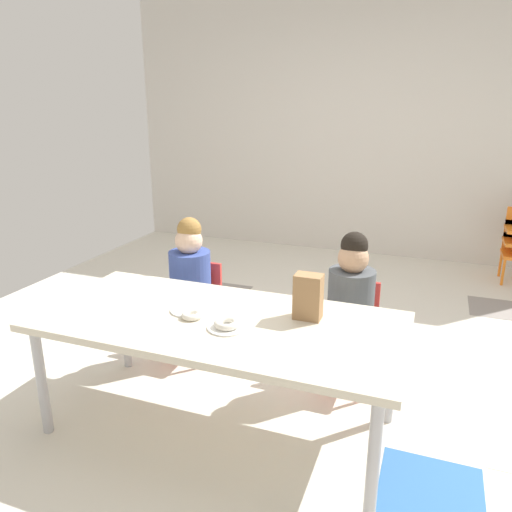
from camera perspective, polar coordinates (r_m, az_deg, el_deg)
ground_plane at (r=3.27m, az=3.99°, el=-11.86°), size 5.22×5.20×0.02m
back_wall at (r=5.41m, az=12.55°, el=14.65°), size 5.22×0.10×2.74m
craft_table at (r=2.37m, az=-4.44°, el=-8.34°), size 1.76×0.81×0.60m
seated_child_near_camera at (r=3.10m, az=-7.65°, el=-2.19°), size 0.32×0.32×0.92m
seated_child_middle_seat at (r=2.79m, az=11.10°, el=-4.61°), size 0.32×0.31×0.92m
paper_bag_brown at (r=2.32m, az=6.14°, el=-4.76°), size 0.13×0.09×0.22m
paper_plate_near_edge at (r=2.25m, az=-3.41°, el=-8.37°), size 0.18×0.18×0.01m
paper_plate_center_table at (r=2.45m, az=-7.90°, el=-6.29°), size 0.18×0.18×0.01m
donut_powdered_on_plate at (r=2.24m, az=-3.42°, el=-7.90°), size 0.12×0.12×0.03m
donut_powdered_loose at (r=2.36m, az=-7.51°, el=-6.86°), size 0.10×0.10×0.03m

